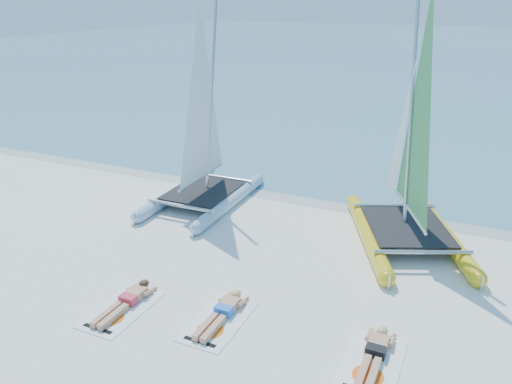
# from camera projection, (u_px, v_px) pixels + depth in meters

# --- Properties ---
(ground) EXTENTS (140.00, 140.00, 0.00)m
(ground) POSITION_uv_depth(u_px,v_px,m) (268.00, 285.00, 11.61)
(ground) COLOR white
(ground) RESTS_ON ground
(sea) EXTENTS (140.00, 115.00, 0.01)m
(sea) POSITION_uv_depth(u_px,v_px,m) (461.00, 49.00, 64.89)
(sea) COLOR #75B1C3
(sea) RESTS_ON ground
(wet_sand_strip) EXTENTS (140.00, 1.40, 0.01)m
(wet_sand_strip) POSITION_uv_depth(u_px,v_px,m) (335.00, 202.00, 16.26)
(wet_sand_strip) COLOR beige
(wet_sand_strip) RESTS_ON ground
(catamaran_blue) EXTENTS (2.45, 4.98, 6.74)m
(catamaran_blue) POSITION_uv_depth(u_px,v_px,m) (203.00, 142.00, 15.64)
(catamaran_blue) COLOR #A2C1D6
(catamaran_blue) RESTS_ON ground
(catamaran_yellow) EXTENTS (4.41, 5.81, 7.15)m
(catamaran_yellow) POSITION_uv_depth(u_px,v_px,m) (409.00, 157.00, 13.39)
(catamaran_yellow) COLOR yellow
(catamaran_yellow) RESTS_ON ground
(towel_a) EXTENTS (1.00, 1.85, 0.02)m
(towel_a) POSITION_uv_depth(u_px,v_px,m) (122.00, 309.00, 10.67)
(towel_a) COLOR white
(towel_a) RESTS_ON ground
(sunbather_a) EXTENTS (0.37, 1.73, 0.26)m
(sunbather_a) POSITION_uv_depth(u_px,v_px,m) (127.00, 300.00, 10.80)
(sunbather_a) COLOR tan
(sunbather_a) RESTS_ON towel_a
(towel_b) EXTENTS (1.00, 1.85, 0.02)m
(towel_b) POSITION_uv_depth(u_px,v_px,m) (218.00, 321.00, 10.29)
(towel_b) COLOR white
(towel_b) RESTS_ON ground
(sunbather_b) EXTENTS (0.37, 1.73, 0.26)m
(sunbather_b) POSITION_uv_depth(u_px,v_px,m) (223.00, 312.00, 10.41)
(sunbather_b) COLOR tan
(sunbather_b) RESTS_ON towel_b
(towel_c) EXTENTS (1.00, 1.85, 0.02)m
(towel_c) POSITION_uv_depth(u_px,v_px,m) (372.00, 364.00, 9.09)
(towel_c) COLOR white
(towel_c) RESTS_ON ground
(sunbather_c) EXTENTS (0.37, 1.73, 0.26)m
(sunbather_c) POSITION_uv_depth(u_px,v_px,m) (375.00, 353.00, 9.21)
(sunbather_c) COLOR tan
(sunbather_c) RESTS_ON towel_c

